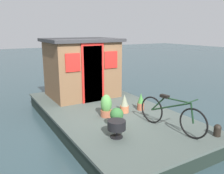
{
  "coord_description": "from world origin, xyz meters",
  "views": [
    {
      "loc": [
        -5.31,
        3.01,
        2.56
      ],
      "look_at": [
        -0.2,
        0.0,
        1.11
      ],
      "focal_mm": 37.63,
      "sensor_mm": 36.0,
      "label": 1
    }
  ],
  "objects": [
    {
      "name": "houseboat_deck",
      "position": [
        0.0,
        0.0,
        0.21
      ],
      "size": [
        5.74,
        3.01,
        0.41
      ],
      "color": "#424C47",
      "rests_on": "ground_plane"
    },
    {
      "name": "bicycle",
      "position": [
        -1.81,
        -0.54,
        0.77
      ],
      "size": [
        1.71,
        0.5,
        0.77
      ],
      "color": "black",
      "rests_on": "houseboat_deck"
    },
    {
      "name": "houseboat_cabin",
      "position": [
        1.76,
        0.0,
        1.36
      ],
      "size": [
        1.86,
        2.27,
        1.88
      ],
      "color": "brown",
      "rests_on": "houseboat_deck"
    },
    {
      "name": "ground_plane",
      "position": [
        0.0,
        0.0,
        0.0
      ],
      "size": [
        60.0,
        60.0,
        0.0
      ],
      "primitive_type": "plane",
      "color": "#2D4247"
    },
    {
      "name": "charcoal_grill",
      "position": [
        -1.53,
        0.68,
        0.66
      ],
      "size": [
        0.38,
        0.38,
        0.36
      ],
      "color": "black",
      "rests_on": "houseboat_deck"
    },
    {
      "name": "potted_plant_sage",
      "position": [
        -0.37,
        0.27,
        0.67
      ],
      "size": [
        0.29,
        0.29,
        0.57
      ],
      "color": "#935138",
      "rests_on": "houseboat_deck"
    },
    {
      "name": "potted_plant_geranium",
      "position": [
        -0.42,
        -0.79,
        0.64
      ],
      "size": [
        0.19,
        0.19,
        0.48
      ],
      "color": "#935138",
      "rests_on": "houseboat_deck"
    },
    {
      "name": "potted_plant_mint",
      "position": [
        -1.13,
        0.43,
        0.68
      ],
      "size": [
        0.3,
        0.3,
        0.47
      ],
      "color": "#C6754C",
      "rests_on": "houseboat_deck"
    },
    {
      "name": "potted_plant_rosemary",
      "position": [
        -0.36,
        -0.29,
        0.65
      ],
      "size": [
        0.23,
        0.23,
        0.5
      ],
      "color": "#B2603D",
      "rests_on": "houseboat_deck"
    },
    {
      "name": "mooring_bollard",
      "position": [
        -2.54,
        -1.16,
        0.54
      ],
      "size": [
        0.15,
        0.15,
        0.26
      ],
      "color": "black",
      "rests_on": "houseboat_deck"
    }
  ]
}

